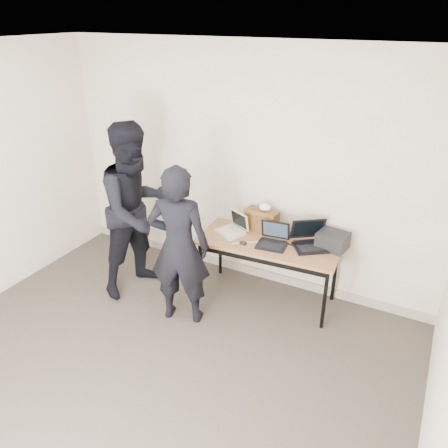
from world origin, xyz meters
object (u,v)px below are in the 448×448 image
Objects in this scene: laptop_center at (273,240)px; leather_satchel at (262,220)px; laptop_beige at (232,229)px; person_observer at (138,210)px; equipment_box at (333,241)px; person_typist at (179,247)px; laptop_right at (311,240)px; desk at (268,247)px.

leather_satchel reaches higher than laptop_center.
person_observer is at bearing -130.78° from laptop_beige.
person_observer is (-2.02, -0.61, 0.17)m from equipment_box.
person_typist reaches higher than leather_satchel.
laptop_right is at bearing -4.87° from leather_satchel.
desk is 0.91× the size of person_typist.
person_observer is at bearing 161.09° from laptop_right.
laptop_beige is at bearing -124.44° from person_typist.
laptop_beige is at bearing 168.65° from laptop_center.
laptop_center reaches higher than equipment_box.
person_typist is at bearing -112.98° from leather_satchel.
equipment_box is 0.18× the size of person_typist.
laptop_center is 0.91× the size of leather_satchel.
person_observer is at bearing -147.64° from leather_satchel.
equipment_box is (0.63, 0.19, 0.14)m from desk.
laptop_beige is 0.99× the size of leather_satchel.
laptop_right is at bearing -55.68° from person_observer.
desk is 0.13m from laptop_center.
person_typist is (-1.29, -0.90, 0.04)m from equipment_box.
laptop_center is 0.35m from leather_satchel.
leather_satchel reaches higher than desk.
laptop_center is at bearing -159.66° from equipment_box.
leather_satchel is (-0.18, 0.23, 0.19)m from desk.
desk is 5.19× the size of equipment_box.
laptop_center is at bearing 19.99° from laptop_beige.
leather_satchel is at bearing 135.04° from laptop_right.
equipment_box is at bearing -20.20° from laptop_right.
person_observer is (-1.21, -0.64, 0.13)m from leather_satchel.
laptop_center is 0.39m from laptop_right.
leather_satchel is 0.81m from equipment_box.
equipment_box is 1.58m from person_typist.
desk is at bearing 153.16° from laptop_center.
laptop_right is at bearing -159.42° from person_typist.
laptop_beige is at bearing -47.90° from person_observer.
person_typist is at bearing -145.08° from equipment_box.
leather_satchel is at bearing 63.30° from laptop_beige.
leather_satchel is at bearing 124.64° from desk.
leather_satchel reaches higher than equipment_box.
leather_satchel is (-0.60, 0.10, 0.07)m from laptop_right.
leather_satchel is (-0.24, 0.25, 0.07)m from laptop_center.
laptop_right reaches higher than laptop_center.
person_observer is (-1.44, -0.40, 0.20)m from laptop_center.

